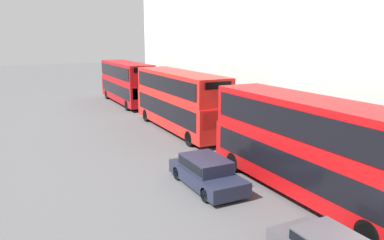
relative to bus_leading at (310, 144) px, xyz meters
The scene contains 5 objects.
bus_leading is the anchor object (origin of this frame).
bus_second_in_queue 13.32m from the bus_leading, 90.00° to the left, with size 2.59×11.36×4.38m.
bus_third_in_queue 26.59m from the bus_leading, 90.00° to the left, with size 2.59×11.00×4.31m.
car_hatchback 4.78m from the bus_leading, 139.28° to the left, with size 1.89×4.50×1.39m.
pedestrian 5.35m from the bus_leading, 60.82° to the left, with size 0.36×0.36×1.81m.
Camera 1 is at (-9.76, -5.82, 6.80)m, focal length 35.00 mm.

